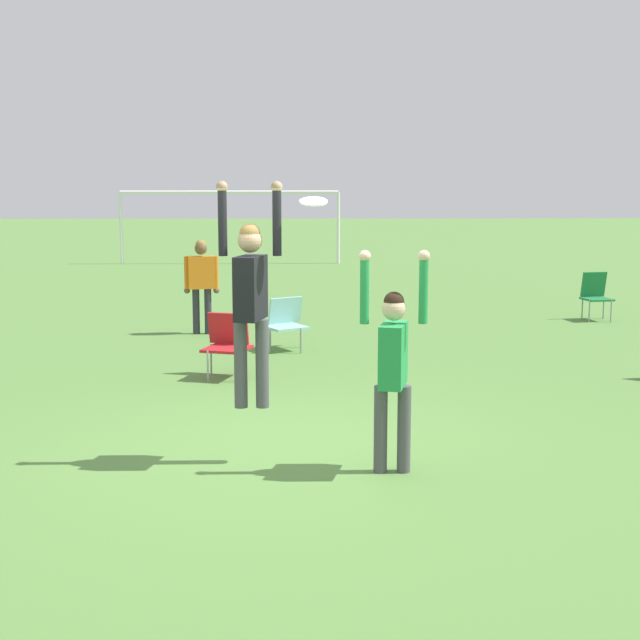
% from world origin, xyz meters
% --- Properties ---
extents(ground_plane, '(120.00, 120.00, 0.00)m').
position_xyz_m(ground_plane, '(0.00, 0.00, 0.00)').
color(ground_plane, '#56843D').
extents(person_jumping, '(0.58, 0.47, 2.04)m').
position_xyz_m(person_jumping, '(-0.28, -0.28, 1.60)').
color(person_jumping, '#4C4C51').
rests_on(person_jumping, ground_plane).
extents(person_defending, '(0.61, 0.50, 1.97)m').
position_xyz_m(person_defending, '(0.98, -0.60, 1.04)').
color(person_defending, '#4C4C51').
rests_on(person_defending, ground_plane).
extents(frisbee, '(0.25, 0.24, 0.08)m').
position_xyz_m(frisbee, '(0.29, -0.33, 2.38)').
color(frisbee, white).
extents(camping_chair_0, '(0.76, 0.83, 0.80)m').
position_xyz_m(camping_chair_0, '(-0.03, 5.41, 0.45)').
color(camping_chair_0, gray).
rests_on(camping_chair_0, ground_plane).
extents(camping_chair_2, '(0.69, 0.74, 0.84)m').
position_xyz_m(camping_chair_2, '(-0.77, 3.45, 0.48)').
color(camping_chair_2, gray).
rests_on(camping_chair_2, ground_plane).
extents(camping_chair_3, '(0.56, 0.60, 0.90)m').
position_xyz_m(camping_chair_3, '(5.80, 8.31, 0.51)').
color(camping_chair_3, gray).
rests_on(camping_chair_3, ground_plane).
extents(person_spectator_near, '(0.60, 0.30, 1.61)m').
position_xyz_m(person_spectator_near, '(-1.46, 6.91, 0.96)').
color(person_spectator_near, '#2D2D38').
rests_on(person_spectator_near, ground_plane).
extents(soccer_goal, '(7.10, 0.10, 2.35)m').
position_xyz_m(soccer_goal, '(-1.95, 20.70, 1.84)').
color(soccer_goal, white).
rests_on(soccer_goal, ground_plane).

